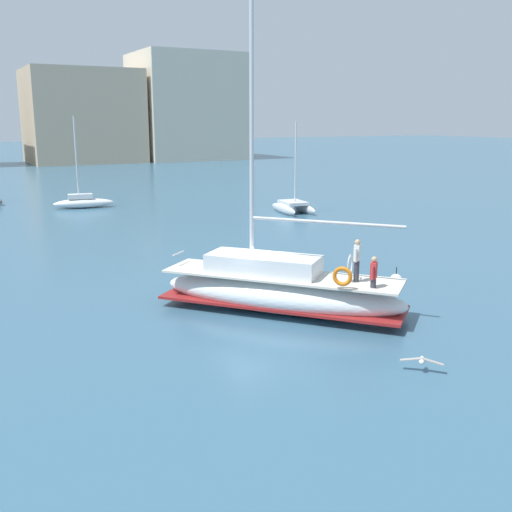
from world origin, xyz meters
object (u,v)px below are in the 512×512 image
(main_sailboat, at_px, (279,289))
(moored_catamaran, at_px, (83,202))
(mooring_buoy, at_px, (396,280))
(moored_sloop_far, at_px, (293,206))
(seagull, at_px, (422,361))

(main_sailboat, height_order, moored_catamaran, main_sailboat)
(moored_catamaran, height_order, mooring_buoy, moored_catamaran)
(main_sailboat, bearing_deg, mooring_buoy, 7.57)
(moored_sloop_far, bearing_deg, moored_catamaran, 142.72)
(moored_catamaran, distance_m, seagull, 38.61)
(moored_sloop_far, relative_size, seagull, 7.21)
(moored_sloop_far, distance_m, moored_catamaran, 17.63)
(moored_sloop_far, height_order, moored_catamaran, moored_catamaran)
(moored_catamaran, xyz_separation_m, seagull, (1.00, -38.59, -0.19))
(main_sailboat, xyz_separation_m, moored_sloop_far, (13.80, 21.02, -0.37))
(moored_sloop_far, relative_size, mooring_buoy, 8.01)
(seagull, relative_size, mooring_buoy, 1.11)
(moored_catamaran, xyz_separation_m, mooring_buoy, (6.89, -30.82, -0.37))
(moored_catamaran, height_order, seagull, moored_catamaran)
(main_sailboat, bearing_deg, moored_catamaran, 90.42)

